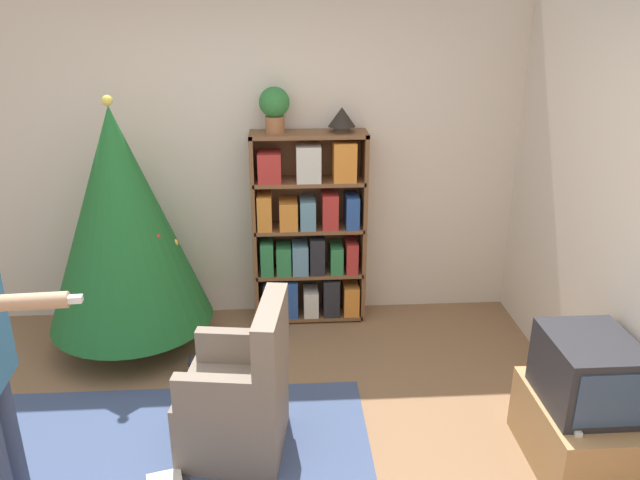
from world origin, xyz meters
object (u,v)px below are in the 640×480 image
(bookshelf, at_px, (309,234))
(table_lamp, at_px, (342,118))
(christmas_tree, at_px, (122,220))
(armchair, at_px, (240,399))
(potted_plant, at_px, (274,106))
(television, at_px, (588,372))

(bookshelf, xyz_separation_m, table_lamp, (0.24, 0.01, 0.89))
(christmas_tree, xyz_separation_m, armchair, (0.85, -1.19, -0.67))
(bookshelf, height_order, armchair, bookshelf)
(armchair, xyz_separation_m, potted_plant, (0.22, 1.55, 1.38))
(potted_plant, height_order, table_lamp, potted_plant)
(christmas_tree, height_order, armchair, christmas_tree)
(bookshelf, bearing_deg, christmas_tree, -165.04)
(potted_plant, bearing_deg, christmas_tree, -161.47)
(potted_plant, bearing_deg, bookshelf, -1.79)
(bookshelf, height_order, christmas_tree, christmas_tree)
(television, xyz_separation_m, christmas_tree, (-2.69, 1.45, 0.40))
(christmas_tree, distance_m, armchair, 1.61)
(bookshelf, height_order, potted_plant, potted_plant)
(christmas_tree, relative_size, potted_plant, 5.60)
(television, relative_size, table_lamp, 2.59)
(bookshelf, relative_size, television, 2.91)
(bookshelf, distance_m, television, 2.27)
(christmas_tree, xyz_separation_m, table_lamp, (1.56, 0.36, 0.62))
(television, height_order, christmas_tree, christmas_tree)
(armchair, height_order, table_lamp, table_lamp)
(christmas_tree, distance_m, table_lamp, 1.71)
(bookshelf, relative_size, table_lamp, 7.55)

